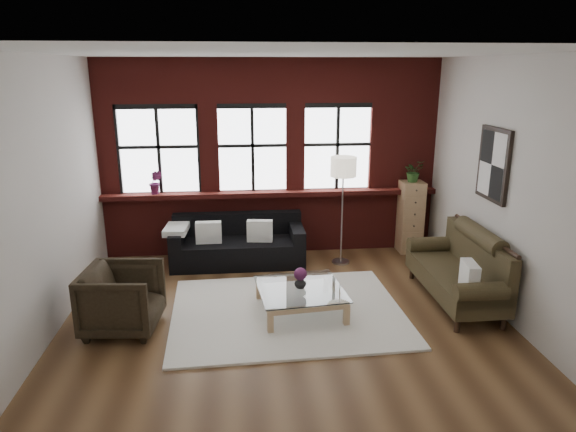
{
  "coord_description": "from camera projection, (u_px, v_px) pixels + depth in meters",
  "views": [
    {
      "loc": [
        -0.54,
        -5.9,
        3.04
      ],
      "look_at": [
        0.1,
        0.6,
        1.15
      ],
      "focal_mm": 32.0,
      "sensor_mm": 36.0,
      "label": 1
    }
  ],
  "objects": [
    {
      "name": "floor",
      "position": [
        285.0,
        316.0,
        6.54
      ],
      "size": [
        5.5,
        5.5,
        0.0
      ],
      "primitive_type": "plane",
      "color": "#50341D",
      "rests_on": "ground"
    },
    {
      "name": "ceiling",
      "position": [
        284.0,
        53.0,
        5.65
      ],
      "size": [
        5.5,
        5.5,
        0.0
      ],
      "primitive_type": "plane",
      "rotation": [
        3.14,
        0.0,
        0.0
      ],
      "color": "white",
      "rests_on": "ground"
    },
    {
      "name": "wall_back",
      "position": [
        271.0,
        158.0,
        8.48
      ],
      "size": [
        5.5,
        0.0,
        5.5
      ],
      "primitive_type": "plane",
      "rotation": [
        1.57,
        0.0,
        0.0
      ],
      "color": "beige",
      "rests_on": "ground"
    },
    {
      "name": "wall_front",
      "position": [
        316.0,
        275.0,
        3.7
      ],
      "size": [
        5.5,
        0.0,
        5.5
      ],
      "primitive_type": "plane",
      "rotation": [
        -1.57,
        0.0,
        0.0
      ],
      "color": "beige",
      "rests_on": "ground"
    },
    {
      "name": "wall_left",
      "position": [
        44.0,
        199.0,
        5.84
      ],
      "size": [
        0.0,
        5.0,
        5.0
      ],
      "primitive_type": "plane",
      "rotation": [
        1.57,
        0.0,
        1.57
      ],
      "color": "beige",
      "rests_on": "ground"
    },
    {
      "name": "wall_right",
      "position": [
        505.0,
        189.0,
        6.35
      ],
      "size": [
        0.0,
        5.0,
        5.0
      ],
      "primitive_type": "plane",
      "rotation": [
        1.57,
        0.0,
        -1.57
      ],
      "color": "beige",
      "rests_on": "ground"
    },
    {
      "name": "brick_backwall",
      "position": [
        271.0,
        159.0,
        8.43
      ],
      "size": [
        5.5,
        0.12,
        3.2
      ],
      "primitive_type": null,
      "color": "maroon",
      "rests_on": "floor"
    },
    {
      "name": "sill_ledge",
      "position": [
        272.0,
        193.0,
        8.5
      ],
      "size": [
        5.5,
        0.3,
        0.08
      ],
      "primitive_type": "cube",
      "color": "maroon",
      "rests_on": "brick_backwall"
    },
    {
      "name": "window_left",
      "position": [
        159.0,
        151.0,
        8.22
      ],
      "size": [
        1.38,
        0.1,
        1.5
      ],
      "primitive_type": null,
      "color": "black",
      "rests_on": "brick_backwall"
    },
    {
      "name": "window_mid",
      "position": [
        253.0,
        150.0,
        8.37
      ],
      "size": [
        1.38,
        0.1,
        1.5
      ],
      "primitive_type": null,
      "color": "black",
      "rests_on": "brick_backwall"
    },
    {
      "name": "window_right",
      "position": [
        337.0,
        149.0,
        8.5
      ],
      "size": [
        1.38,
        0.1,
        1.5
      ],
      "primitive_type": null,
      "color": "black",
      "rests_on": "brick_backwall"
    },
    {
      "name": "wall_poster",
      "position": [
        494.0,
        164.0,
        6.57
      ],
      "size": [
        0.05,
        0.74,
        0.94
      ],
      "primitive_type": null,
      "color": "black",
      "rests_on": "wall_right"
    },
    {
      "name": "shag_rug",
      "position": [
        287.0,
        311.0,
        6.62
      ],
      "size": [
        3.01,
        2.41,
        0.03
      ],
      "primitive_type": "cube",
      "rotation": [
        0.0,
        0.0,
        0.04
      ],
      "color": "silver",
      "rests_on": "floor"
    },
    {
      "name": "dark_sofa",
      "position": [
        238.0,
        241.0,
        8.2
      ],
      "size": [
        2.1,
        0.85,
        0.76
      ],
      "primitive_type": null,
      "color": "black",
      "rests_on": "floor"
    },
    {
      "name": "pillow_a",
      "position": [
        209.0,
        232.0,
        8.0
      ],
      "size": [
        0.4,
        0.14,
        0.34
      ],
      "primitive_type": "cube",
      "rotation": [
        0.0,
        0.0,
        0.01
      ],
      "color": "white",
      "rests_on": "dark_sofa"
    },
    {
      "name": "pillow_b",
      "position": [
        260.0,
        231.0,
        8.08
      ],
      "size": [
        0.41,
        0.19,
        0.34
      ],
      "primitive_type": "cube",
      "rotation": [
        0.0,
        0.0,
        -0.13
      ],
      "color": "white",
      "rests_on": "dark_sofa"
    },
    {
      "name": "vintage_settee",
      "position": [
        455.0,
        266.0,
        6.81
      ],
      "size": [
        0.84,
        1.89,
        1.01
      ],
      "primitive_type": null,
      "color": "#352D18",
      "rests_on": "floor"
    },
    {
      "name": "pillow_settee",
      "position": [
        469.0,
        276.0,
        6.22
      ],
      "size": [
        0.19,
        0.4,
        0.34
      ],
      "primitive_type": "cube",
      "rotation": [
        0.0,
        0.0,
        -0.13
      ],
      "color": "white",
      "rests_on": "vintage_settee"
    },
    {
      "name": "armchair",
      "position": [
        123.0,
        299.0,
        6.1
      ],
      "size": [
        0.95,
        0.92,
        0.79
      ],
      "primitive_type": "imported",
      "rotation": [
        0.0,
        0.0,
        1.48
      ],
      "color": "black",
      "rests_on": "floor"
    },
    {
      "name": "coffee_table",
      "position": [
        300.0,
        301.0,
        6.58
      ],
      "size": [
        1.16,
        1.16,
        0.36
      ],
      "primitive_type": null,
      "rotation": [
        0.0,
        0.0,
        0.1
      ],
      "color": "tan",
      "rests_on": "shag_rug"
    },
    {
      "name": "vase",
      "position": [
        300.0,
        282.0,
        6.5
      ],
      "size": [
        0.19,
        0.19,
        0.16
      ],
      "primitive_type": "imported",
      "rotation": [
        0.0,
        0.0,
        0.25
      ],
      "color": "#B2B2B2",
      "rests_on": "coffee_table"
    },
    {
      "name": "flowers",
      "position": [
        300.0,
        274.0,
        6.47
      ],
      "size": [
        0.17,
        0.17,
        0.17
      ],
      "primitive_type": "sphere",
      "color": "#682355",
      "rests_on": "vase"
    },
    {
      "name": "drawer_chest",
      "position": [
        410.0,
        217.0,
        8.69
      ],
      "size": [
        0.38,
        0.38,
        1.22
      ],
      "primitive_type": "cube",
      "color": "tan",
      "rests_on": "floor"
    },
    {
      "name": "potted_plant_top",
      "position": [
        414.0,
        171.0,
        8.47
      ],
      "size": [
        0.4,
        0.37,
        0.36
      ],
      "primitive_type": "imported",
      "rotation": [
        0.0,
        0.0,
        0.34
      ],
      "color": "#2D5923",
      "rests_on": "drawer_chest"
    },
    {
      "name": "floor_lamp",
      "position": [
        342.0,
        207.0,
        8.07
      ],
      "size": [
        0.4,
        0.4,
        1.88
      ],
      "primitive_type": null,
      "color": "#A5A5A8",
      "rests_on": "floor"
    },
    {
      "name": "sill_plant",
      "position": [
        156.0,
        182.0,
        8.23
      ],
      "size": [
        0.24,
        0.2,
        0.39
      ],
      "primitive_type": "imported",
      "rotation": [
        0.0,
        0.0,
        -0.14
      ],
      "color": "#682355",
      "rests_on": "sill_ledge"
    }
  ]
}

